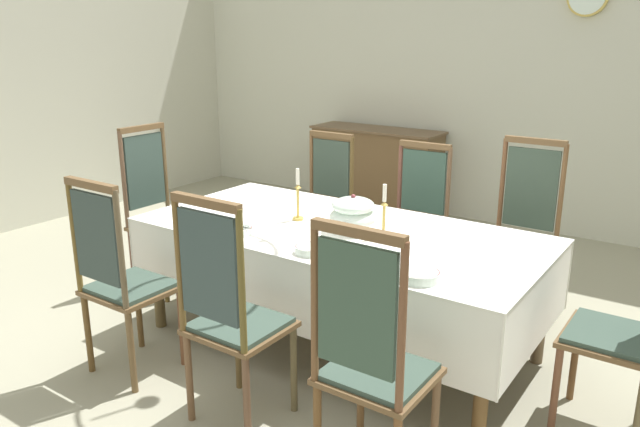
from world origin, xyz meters
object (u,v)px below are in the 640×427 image
(bowl_near_right, at_px, (237,230))
(spoon_secondary, at_px, (225,228))
(chair_south_b, at_px, (230,311))
(chair_north_c, at_px, (522,232))
(chair_north_a, at_px, (322,201))
(candlestick_west, at_px, (298,200))
(spoon_primary, at_px, (332,255))
(chair_south_c, at_px, (371,358))
(dining_table, at_px, (339,240))
(candlestick_east, at_px, (384,217))
(sideboard, at_px, (376,170))
(chair_south_a, at_px, (120,276))
(bowl_near_left, at_px, (310,249))
(chair_head_west, at_px, (158,209))
(chair_head_east, at_px, (631,319))
(bowl_far_left, at_px, (420,275))
(soup_tureen, at_px, (353,213))
(chair_north_b, at_px, (414,218))

(bowl_near_right, xyz_separation_m, spoon_secondary, (-0.12, 0.03, -0.02))
(chair_south_b, distance_m, chair_north_c, 2.12)
(chair_north_a, height_order, candlestick_west, chair_north_a)
(chair_south_b, xyz_separation_m, bowl_near_right, (-0.45, 0.56, 0.18))
(bowl_near_right, xyz_separation_m, spoon_primary, (0.67, -0.00, -0.02))
(chair_south_c, relative_size, bowl_near_right, 6.46)
(chair_north_a, relative_size, chair_south_c, 0.94)
(dining_table, bearing_deg, spoon_secondary, -143.97)
(chair_south_c, distance_m, bowl_near_right, 1.37)
(chair_north_c, height_order, candlestick_east, chair_north_c)
(bowl_near_right, height_order, sideboard, sideboard)
(chair_south_a, xyz_separation_m, bowl_near_left, (0.91, 0.53, 0.19))
(chair_head_west, relative_size, chair_head_east, 1.02)
(bowl_near_right, xyz_separation_m, sideboard, (-0.90, 3.22, -0.33))
(chair_head_west, distance_m, candlestick_west, 1.34)
(dining_table, height_order, chair_south_b, chair_south_b)
(spoon_secondary, bearing_deg, bowl_far_left, 13.11)
(bowl_near_left, relative_size, spoon_secondary, 0.96)
(chair_south_a, relative_size, chair_north_a, 1.03)
(chair_south_b, bearing_deg, spoon_secondary, 134.13)
(soup_tureen, xyz_separation_m, spoon_secondary, (-0.65, -0.40, -0.10))
(sideboard, bearing_deg, chair_north_a, 106.56)
(chair_south_c, xyz_separation_m, soup_tureen, (-0.70, 0.99, 0.26))
(chair_south_a, height_order, chair_south_b, chair_south_b)
(chair_north_a, distance_m, chair_north_c, 1.60)
(candlestick_east, bearing_deg, chair_south_b, -105.94)
(dining_table, relative_size, bowl_near_right, 12.91)
(chair_south_a, bearing_deg, chair_south_b, -0.15)
(chair_north_b, bearing_deg, chair_south_c, 111.57)
(chair_head_east, height_order, bowl_near_left, chair_head_east)
(spoon_primary, bearing_deg, chair_south_b, -94.67)
(chair_south_a, relative_size, bowl_near_left, 6.93)
(candlestick_east, bearing_deg, chair_head_east, 0.00)
(candlestick_west, height_order, spoon_secondary, candlestick_west)
(soup_tureen, bearing_deg, bowl_near_left, -88.05)
(chair_south_b, bearing_deg, sideboard, 109.75)
(chair_head_west, xyz_separation_m, soup_tureen, (1.71, 0.00, 0.25))
(chair_south_c, height_order, bowl_far_left, chair_south_c)
(chair_north_a, bearing_deg, chair_south_c, 129.04)
(chair_head_east, bearing_deg, dining_table, 90.00)
(chair_south_b, xyz_separation_m, sideboard, (-1.36, 3.78, -0.15))
(chair_north_a, distance_m, chair_south_b, 2.13)
(candlestick_west, height_order, candlestick_east, candlestick_west)
(chair_south_b, bearing_deg, chair_south_a, 179.85)
(dining_table, relative_size, chair_south_c, 2.00)
(bowl_far_left, bearing_deg, spoon_secondary, 177.38)
(candlestick_west, xyz_separation_m, spoon_secondary, (-0.24, -0.40, -0.12))
(chair_south_c, height_order, spoon_primary, chair_south_c)
(chair_head_west, bearing_deg, chair_north_a, 140.21)
(dining_table, relative_size, chair_north_b, 2.14)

